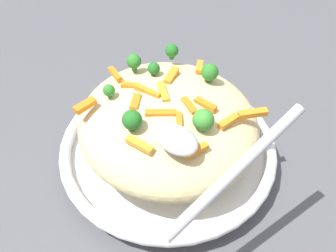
# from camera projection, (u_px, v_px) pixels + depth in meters

# --- Properties ---
(ground_plane) EXTENTS (2.40, 2.40, 0.00)m
(ground_plane) POSITION_uv_depth(u_px,v_px,m) (168.00, 158.00, 0.61)
(ground_plane) COLOR #4C4C51
(serving_bowl) EXTENTS (0.31, 0.31, 0.04)m
(serving_bowl) POSITION_uv_depth(u_px,v_px,m) (168.00, 150.00, 0.59)
(serving_bowl) COLOR silver
(serving_bowl) RESTS_ON ground_plane
(pasta_mound) EXTENTS (0.25, 0.24, 0.09)m
(pasta_mound) POSITION_uv_depth(u_px,v_px,m) (168.00, 124.00, 0.55)
(pasta_mound) COLOR #DBC689
(pasta_mound) RESTS_ON serving_bowl
(carrot_piece_0) EXTENTS (0.01, 0.03, 0.01)m
(carrot_piece_0) POSITION_uv_depth(u_px,v_px,m) (85.00, 105.00, 0.52)
(carrot_piece_0) COLOR orange
(carrot_piece_0) RESTS_ON pasta_mound
(carrot_piece_1) EXTENTS (0.03, 0.03, 0.01)m
(carrot_piece_1) POSITION_uv_depth(u_px,v_px,m) (161.00, 113.00, 0.50)
(carrot_piece_1) COLOR orange
(carrot_piece_1) RESTS_ON pasta_mound
(carrot_piece_2) EXTENTS (0.04, 0.03, 0.01)m
(carrot_piece_2) POSITION_uv_depth(u_px,v_px,m) (163.00, 92.00, 0.53)
(carrot_piece_2) COLOR orange
(carrot_piece_2) RESTS_ON pasta_mound
(carrot_piece_3) EXTENTS (0.01, 0.03, 0.01)m
(carrot_piece_3) POSITION_uv_depth(u_px,v_px,m) (229.00, 121.00, 0.50)
(carrot_piece_3) COLOR orange
(carrot_piece_3) RESTS_ON pasta_mound
(carrot_piece_4) EXTENTS (0.01, 0.03, 0.01)m
(carrot_piece_4) POSITION_uv_depth(u_px,v_px,m) (196.00, 150.00, 0.47)
(carrot_piece_4) COLOR orange
(carrot_piece_4) RESTS_ON pasta_mound
(carrot_piece_5) EXTENTS (0.03, 0.02, 0.01)m
(carrot_piece_5) POSITION_uv_depth(u_px,v_px,m) (189.00, 106.00, 0.51)
(carrot_piece_5) COLOR orange
(carrot_piece_5) RESTS_ON pasta_mound
(carrot_piece_6) EXTENTS (0.03, 0.01, 0.01)m
(carrot_piece_6) POSITION_uv_depth(u_px,v_px,m) (115.00, 74.00, 0.56)
(carrot_piece_6) COLOR orange
(carrot_piece_6) RESTS_ON pasta_mound
(carrot_piece_7) EXTENTS (0.02, 0.03, 0.01)m
(carrot_piece_7) POSITION_uv_depth(u_px,v_px,m) (171.00, 76.00, 0.55)
(carrot_piece_7) COLOR orange
(carrot_piece_7) RESTS_ON pasta_mound
(carrot_piece_8) EXTENTS (0.03, 0.01, 0.01)m
(carrot_piece_8) POSITION_uv_depth(u_px,v_px,m) (206.00, 105.00, 0.51)
(carrot_piece_8) COLOR orange
(carrot_piece_8) RESTS_ON pasta_mound
(carrot_piece_9) EXTENTS (0.02, 0.03, 0.01)m
(carrot_piece_9) POSITION_uv_depth(u_px,v_px,m) (136.00, 102.00, 0.52)
(carrot_piece_9) COLOR orange
(carrot_piece_9) RESTS_ON pasta_mound
(carrot_piece_10) EXTENTS (0.02, 0.02, 0.01)m
(carrot_piece_10) POSITION_uv_depth(u_px,v_px,m) (199.00, 67.00, 0.57)
(carrot_piece_10) COLOR orange
(carrot_piece_10) RESTS_ON pasta_mound
(carrot_piece_11) EXTENTS (0.03, 0.03, 0.01)m
(carrot_piece_11) POSITION_uv_depth(u_px,v_px,m) (179.00, 123.00, 0.49)
(carrot_piece_11) COLOR orange
(carrot_piece_11) RESTS_ON pasta_mound
(carrot_piece_12) EXTENTS (0.04, 0.02, 0.01)m
(carrot_piece_12) POSITION_uv_depth(u_px,v_px,m) (140.00, 145.00, 0.47)
(carrot_piece_12) COLOR orange
(carrot_piece_12) RESTS_ON pasta_mound
(carrot_piece_13) EXTENTS (0.03, 0.02, 0.01)m
(carrot_piece_13) POSITION_uv_depth(u_px,v_px,m) (130.00, 86.00, 0.55)
(carrot_piece_13) COLOR orange
(carrot_piece_13) RESTS_ON pasta_mound
(carrot_piece_14) EXTENTS (0.04, 0.01, 0.01)m
(carrot_piece_14) POSITION_uv_depth(u_px,v_px,m) (147.00, 91.00, 0.53)
(carrot_piece_14) COLOR orange
(carrot_piece_14) RESTS_ON pasta_mound
(carrot_piece_15) EXTENTS (0.03, 0.04, 0.01)m
(carrot_piece_15) POSITION_uv_depth(u_px,v_px,m) (253.00, 113.00, 0.51)
(carrot_piece_15) COLOR orange
(carrot_piece_15) RESTS_ON pasta_mound
(broccoli_floret_0) EXTENTS (0.02, 0.02, 0.02)m
(broccoli_floret_0) POSITION_uv_depth(u_px,v_px,m) (172.00, 51.00, 0.58)
(broccoli_floret_0) COLOR #205B1C
(broccoli_floret_0) RESTS_ON pasta_mound
(broccoli_floret_1) EXTENTS (0.02, 0.02, 0.03)m
(broccoli_floret_1) POSITION_uv_depth(u_px,v_px,m) (133.00, 121.00, 0.48)
(broccoli_floret_1) COLOR #205B1C
(broccoli_floret_1) RESTS_ON pasta_mound
(broccoli_floret_2) EXTENTS (0.02, 0.02, 0.02)m
(broccoli_floret_2) POSITION_uv_depth(u_px,v_px,m) (109.00, 90.00, 0.53)
(broccoli_floret_2) COLOR #296820
(broccoli_floret_2) RESTS_ON pasta_mound
(broccoli_floret_3) EXTENTS (0.02, 0.02, 0.03)m
(broccoli_floret_3) POSITION_uv_depth(u_px,v_px,m) (134.00, 62.00, 0.56)
(broccoli_floret_3) COLOR #296820
(broccoli_floret_3) RESTS_ON pasta_mound
(broccoli_floret_4) EXTENTS (0.02, 0.02, 0.03)m
(broccoli_floret_4) POSITION_uv_depth(u_px,v_px,m) (210.00, 72.00, 0.55)
(broccoli_floret_4) COLOR #296820
(broccoli_floret_4) RESTS_ON pasta_mound
(broccoli_floret_5) EXTENTS (0.02, 0.02, 0.02)m
(broccoli_floret_5) POSITION_uv_depth(u_px,v_px,m) (154.00, 69.00, 0.56)
(broccoli_floret_5) COLOR #205B1C
(broccoli_floret_5) RESTS_ON pasta_mound
(broccoli_floret_6) EXTENTS (0.03, 0.03, 0.03)m
(broccoli_floret_6) POSITION_uv_depth(u_px,v_px,m) (206.00, 118.00, 0.49)
(broccoli_floret_6) COLOR #377928
(broccoli_floret_6) RESTS_ON pasta_mound
(serving_spoon) EXTENTS (0.13, 0.18, 0.08)m
(serving_spoon) POSITION_uv_depth(u_px,v_px,m) (198.00, 151.00, 0.44)
(serving_spoon) COLOR #B7B7BC
(serving_spoon) RESTS_ON pasta_mound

